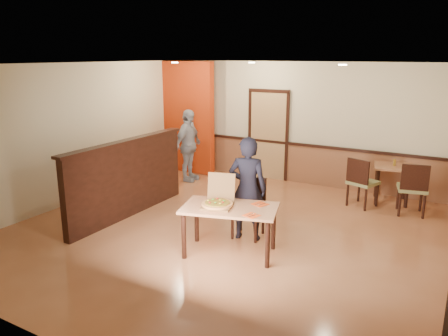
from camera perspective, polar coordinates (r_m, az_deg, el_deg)
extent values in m
plane|color=#BF754A|center=(7.56, 0.35, -8.34)|extent=(7.00, 7.00, 0.00)
plane|color=black|center=(6.97, 0.39, 13.38)|extent=(7.00, 7.00, 0.00)
plane|color=beige|center=(10.28, 10.03, 5.73)|extent=(7.00, 0.00, 7.00)
plane|color=beige|center=(9.33, -18.77, 4.28)|extent=(0.00, 7.00, 7.00)
cube|color=brown|center=(10.44, 9.74, 0.55)|extent=(7.00, 0.04, 0.90)
cube|color=black|center=(10.32, 9.82, 3.06)|extent=(7.00, 0.06, 0.06)
cube|color=tan|center=(10.59, 5.79, 4.22)|extent=(0.90, 0.06, 2.10)
cube|color=black|center=(8.30, -12.46, -1.47)|extent=(0.14, 3.00, 1.40)
cube|color=black|center=(8.13, -12.74, 3.41)|extent=(0.20, 3.10, 0.05)
cube|color=#A52C0B|center=(11.16, -5.10, 6.59)|extent=(1.60, 0.20, 2.78)
cylinder|color=#FFE4B2|center=(9.73, -6.43, 13.54)|extent=(0.14, 0.14, 0.02)
cylinder|color=#FFE4B2|center=(9.55, 3.65, 13.58)|extent=(0.14, 0.14, 0.02)
cylinder|color=#FFE4B2|center=(7.84, 15.22, 12.88)|extent=(0.14, 0.14, 0.02)
cube|color=#B8764D|center=(6.53, 0.76, -5.26)|extent=(1.57, 1.16, 0.04)
cylinder|color=black|center=(6.54, -5.27, -8.83)|extent=(0.07, 0.07, 0.71)
cylinder|color=black|center=(7.10, -3.60, -6.84)|extent=(0.07, 0.07, 0.71)
cylinder|color=black|center=(6.27, 5.72, -9.90)|extent=(0.07, 0.07, 0.71)
cylinder|color=black|center=(6.86, 6.48, -7.71)|extent=(0.07, 0.07, 0.71)
cube|color=olive|center=(7.23, 3.17, -5.34)|extent=(0.54, 0.54, 0.06)
cube|color=black|center=(7.35, 3.78, -2.86)|extent=(0.47, 0.10, 0.46)
cylinder|color=black|center=(7.22, 1.10, -7.68)|extent=(0.05, 0.05, 0.42)
cylinder|color=black|center=(7.57, 2.21, -6.62)|extent=(0.05, 0.05, 0.42)
cylinder|color=black|center=(7.10, 4.14, -8.14)|extent=(0.05, 0.05, 0.42)
cylinder|color=black|center=(7.45, 5.12, -7.02)|extent=(0.05, 0.05, 0.42)
cube|color=olive|center=(9.08, 17.72, -1.80)|extent=(0.63, 0.63, 0.06)
cube|color=black|center=(8.83, 17.08, -0.41)|extent=(0.46, 0.20, 0.47)
cylinder|color=black|center=(9.23, 19.32, -3.47)|extent=(0.05, 0.05, 0.43)
cylinder|color=black|center=(8.89, 17.99, -4.04)|extent=(0.05, 0.05, 0.43)
cylinder|color=black|center=(9.43, 17.20, -2.93)|extent=(0.05, 0.05, 0.43)
cylinder|color=black|center=(9.10, 15.82, -3.46)|extent=(0.05, 0.05, 0.43)
cube|color=olive|center=(8.95, 23.34, -2.46)|extent=(0.61, 0.61, 0.07)
cube|color=black|center=(8.66, 23.69, -1.15)|extent=(0.48, 0.15, 0.48)
cylinder|color=black|center=(9.26, 24.32, -3.87)|extent=(0.05, 0.05, 0.44)
cylinder|color=black|center=(8.87, 24.64, -4.70)|extent=(0.05, 0.05, 0.44)
cylinder|color=black|center=(9.21, 21.74, -3.71)|extent=(0.05, 0.05, 0.44)
cylinder|color=black|center=(8.81, 21.95, -4.53)|extent=(0.05, 0.05, 0.44)
cube|color=#B8764D|center=(9.47, 21.21, 0.18)|extent=(0.85, 0.85, 0.04)
cylinder|color=black|center=(9.28, 19.36, -2.40)|extent=(0.07, 0.07, 0.73)
cylinder|color=black|center=(9.82, 19.30, -1.48)|extent=(0.07, 0.07, 0.73)
cylinder|color=black|center=(9.32, 22.79, -2.66)|extent=(0.07, 0.07, 0.73)
cylinder|color=black|center=(9.86, 22.54, -1.73)|extent=(0.07, 0.07, 0.73)
imported|color=black|center=(7.04, 3.10, -2.72)|extent=(0.71, 0.56, 1.71)
imported|color=#92929A|center=(10.38, -4.69, 2.94)|extent=(0.47, 1.02, 1.71)
cube|color=brown|center=(6.51, -0.89, -4.98)|extent=(0.53, 0.53, 0.03)
cube|color=brown|center=(6.67, -0.36, -2.46)|extent=(0.43, 0.20, 0.42)
cylinder|color=#D08E4B|center=(6.50, -0.89, -4.72)|extent=(0.56, 0.56, 0.03)
cube|color=#ED4610|center=(6.19, 3.63, -6.20)|extent=(0.24, 0.24, 0.00)
cylinder|color=silver|center=(6.20, 3.38, -6.10)|extent=(0.05, 0.17, 0.01)
cube|color=silver|center=(6.18, 3.88, -6.21)|extent=(0.06, 0.18, 0.00)
cube|color=#ED4610|center=(6.65, 4.73, -4.72)|extent=(0.27, 0.27, 0.00)
cylinder|color=silver|center=(6.66, 4.50, -4.63)|extent=(0.07, 0.17, 0.01)
cube|color=silver|center=(6.63, 4.97, -4.73)|extent=(0.08, 0.18, 0.00)
cylinder|color=olive|center=(9.46, 21.37, 0.70)|extent=(0.05, 0.05, 0.13)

